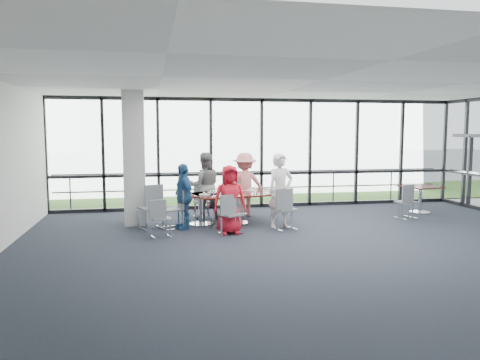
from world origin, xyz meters
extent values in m
cube|color=#222632|center=(0.00, 0.00, -0.01)|extent=(12.00, 10.00, 0.02)
cube|color=white|center=(0.00, 0.00, 3.20)|extent=(12.00, 10.00, 0.04)
cube|color=white|center=(0.00, 5.00, 1.60)|extent=(12.00, 0.10, 3.20)
cube|color=black|center=(6.00, 3.75, 1.05)|extent=(0.12, 1.60, 2.10)
cube|color=silver|center=(-3.60, 3.00, 1.60)|extent=(0.50, 0.50, 3.20)
cube|color=gray|center=(0.00, 10.00, -0.02)|extent=(80.00, 70.00, 0.02)
cube|color=#33521D|center=(0.00, 8.00, 0.01)|extent=(80.00, 5.00, 0.01)
cube|color=silver|center=(4.00, 32.00, 3.00)|extent=(24.00, 10.00, 6.00)
cylinder|color=#2D2D33|center=(0.00, 5.60, 0.50)|extent=(12.00, 0.06, 0.06)
cube|color=#350B09|center=(-1.15, 2.68, 0.73)|extent=(2.35, 1.63, 0.04)
cylinder|color=silver|center=(-1.15, 2.68, 0.35)|extent=(0.12, 0.12, 0.71)
cylinder|color=silver|center=(-1.15, 2.68, 0.01)|extent=(0.56, 0.56, 0.03)
cube|color=#350B09|center=(-2.05, 2.69, 0.73)|extent=(0.97, 0.97, 0.04)
cylinder|color=silver|center=(-2.05, 2.69, 0.35)|extent=(0.12, 0.12, 0.71)
cube|color=#350B09|center=(4.08, 3.20, 0.73)|extent=(1.06, 1.06, 0.04)
cylinder|color=silver|center=(4.08, 3.20, 0.35)|extent=(0.12, 0.12, 0.71)
imported|color=red|center=(-1.53, 1.59, 0.76)|extent=(0.77, 0.52, 1.52)
imported|color=silver|center=(-0.28, 1.95, 0.87)|extent=(0.73, 0.61, 1.74)
imported|color=slate|center=(-1.87, 3.45, 0.86)|extent=(0.84, 0.53, 1.71)
imported|color=#D07979|center=(-0.78, 3.66, 0.84)|extent=(1.09, 0.57, 1.68)
imported|color=#285C92|center=(-2.49, 2.30, 0.76)|extent=(0.73, 0.99, 1.52)
cylinder|color=white|center=(-1.70, 2.18, 0.76)|extent=(0.27, 0.27, 0.01)
cylinder|color=white|center=(-0.39, 2.48, 0.76)|extent=(0.26, 0.26, 0.01)
cylinder|color=white|center=(-1.76, 2.88, 0.76)|extent=(0.24, 0.24, 0.01)
cylinder|color=white|center=(-0.74, 3.09, 0.76)|extent=(0.24, 0.24, 0.01)
cylinder|color=white|center=(-1.98, 2.48, 0.76)|extent=(0.28, 0.28, 0.01)
cylinder|color=white|center=(-1.34, 2.31, 0.82)|extent=(0.07, 0.07, 0.13)
cylinder|color=white|center=(-0.73, 2.50, 0.82)|extent=(0.07, 0.07, 0.14)
cylinder|color=white|center=(-1.11, 2.96, 0.82)|extent=(0.07, 0.07, 0.13)
cylinder|color=white|center=(-1.81, 2.34, 0.82)|extent=(0.07, 0.07, 0.14)
cube|color=beige|center=(-1.22, 2.21, 0.75)|extent=(0.36, 0.36, 0.00)
cube|color=beige|center=(-0.20, 2.55, 0.75)|extent=(0.32, 0.25, 0.00)
cube|color=beige|center=(-1.04, 3.16, 0.75)|extent=(0.33, 0.28, 0.00)
cube|color=black|center=(-1.09, 2.69, 0.77)|extent=(0.10, 0.07, 0.04)
cylinder|color=#B0102A|center=(-1.11, 2.80, 0.84)|extent=(0.06, 0.06, 0.18)
cylinder|color=#1A7924|center=(-1.08, 2.72, 0.85)|extent=(0.05, 0.05, 0.20)
camera|label=1|loc=(-3.23, -8.40, 2.25)|focal=35.00mm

